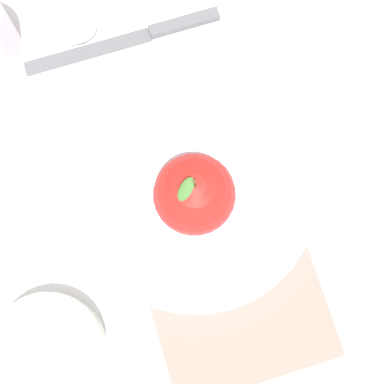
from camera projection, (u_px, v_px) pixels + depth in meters
The scene contains 7 objects.
ground_plane at pixel (170, 161), 0.65m from camera, with size 2.40×2.40×0.00m, color silver.
dinner_plate at pixel (192, 194), 0.63m from camera, with size 0.26×0.26×0.01m.
apple at pixel (194, 194), 0.58m from camera, with size 0.08×0.08×0.10m.
side_bowl at pixel (48, 350), 0.59m from camera, with size 0.11×0.11×0.03m.
knife at pixel (141, 36), 0.68m from camera, with size 0.22×0.10×0.01m.
spoon at pixel (92, 27), 0.68m from camera, with size 0.17×0.08×0.01m.
linen_napkin at pixel (244, 323), 0.61m from camera, with size 0.12×0.18×0.00m, color gray.
Camera 1 is at (0.09, 0.15, 0.63)m, focal length 54.69 mm.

